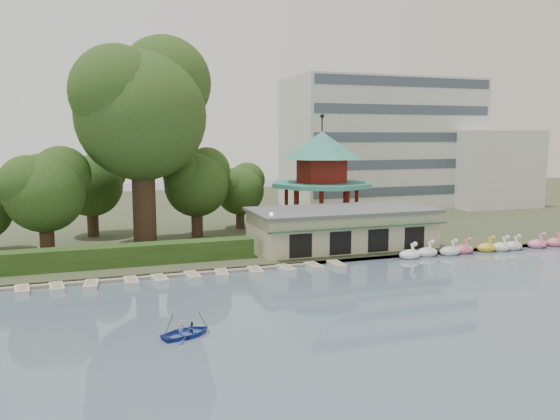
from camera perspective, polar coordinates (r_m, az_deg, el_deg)
name	(u,v)px	position (r m, az deg, el deg)	size (l,w,h in m)	color
ground_plane	(347,335)	(33.01, 6.98, -12.84)	(220.00, 220.00, 0.00)	slate
shore	(193,213)	(81.71, -9.05, -0.35)	(220.00, 70.00, 0.40)	#424930
embankment	(261,266)	(48.44, -1.98, -5.90)	(220.00, 0.60, 0.30)	gray
dock	(120,278)	(46.43, -16.37, -6.86)	(34.00, 1.60, 0.24)	gray
boathouse	(342,227)	(55.82, 6.48, -1.80)	(18.60, 9.39, 3.90)	#C0B793
pavilion	(322,171)	(65.14, 4.37, 4.12)	(12.40, 12.40, 13.50)	#C0B793
office_building	(399,148)	(89.65, 12.34, 6.39)	(38.00, 18.00, 20.00)	silver
hedge	(81,258)	(49.37, -20.09, -4.75)	(30.00, 2.00, 1.80)	#2C4A1A
lamp_post	(271,227)	(49.83, -0.92, -1.77)	(0.36, 0.36, 4.28)	black
big_tree	(143,105)	(56.26, -14.17, 10.63)	(14.03, 13.07, 21.32)	#3A281C
small_trees	(95,189)	(59.14, -18.80, 2.07)	(39.49, 17.20, 10.28)	#3A281C
swan_boats	(484,248)	(58.70, 20.56, -3.73)	(20.05, 2.18, 1.92)	white
moored_rowboats	(145,280)	(45.12, -13.91, -7.12)	(34.58, 2.65, 0.36)	beige
rowboat_with_passengers	(187,329)	(32.93, -9.73, -12.14)	(5.00, 4.28, 2.01)	#2B46B1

